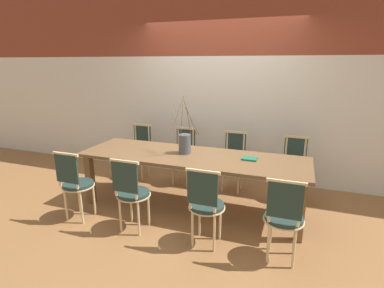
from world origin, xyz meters
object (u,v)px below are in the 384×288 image
Objects in this scene: chair_near_center at (206,203)px; book_stack at (250,159)px; vase_centerpiece at (185,143)px; dining_table at (192,162)px; chair_far_center at (233,159)px.

chair_near_center is 0.93m from book_stack.
chair_near_center is 1.05m from vase_centerpiece.
book_stack is at bearing 6.35° from dining_table.
chair_near_center is at bearing -109.33° from book_stack.
dining_table is 0.87m from chair_far_center.
book_stack is (0.30, 0.85, 0.25)m from chair_near_center.
dining_table is 3.28× the size of chair_far_center.
chair_far_center is 1.21× the size of vase_centerpiece.
book_stack is at bearing 1.68° from vase_centerpiece.
chair_near_center is 4.80× the size of book_stack.
dining_table is 3.98× the size of vase_centerpiece.
chair_near_center reaches higher than dining_table.
vase_centerpiece reaches higher than book_stack.
book_stack is at bearing 116.56° from chair_far_center.
vase_centerpiece is 3.96× the size of book_stack.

